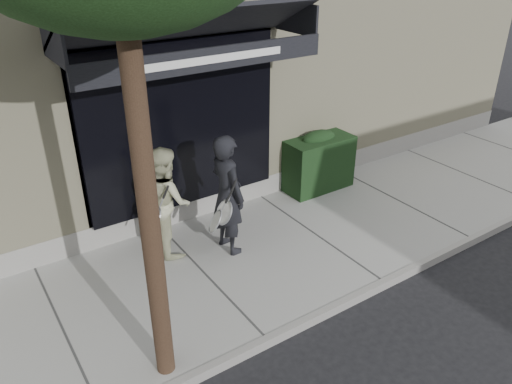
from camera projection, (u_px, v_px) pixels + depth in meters
ground at (312, 238)px, 8.19m from camera, size 80.00×80.00×0.00m
sidewalk at (313, 235)px, 8.16m from camera, size 20.00×3.00×0.12m
curb at (383, 284)px, 7.01m from camera, size 20.00×0.10×0.14m
building_facade at (170, 24)px, 10.57m from camera, size 14.30×8.04×5.64m
hedge at (317, 161)px, 9.35m from camera, size 1.30×0.70×1.14m
pedestrian_front at (227, 195)px, 7.31m from camera, size 0.75×0.81×1.86m
pedestrian_back at (166, 200)px, 7.34m from camera, size 0.74×0.86×1.67m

